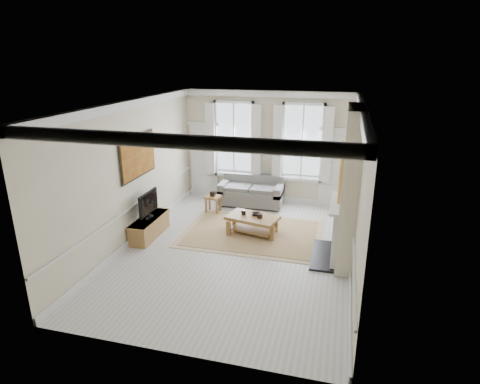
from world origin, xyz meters
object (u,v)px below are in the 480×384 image
(sofa, at_px, (252,193))
(coffee_table, at_px, (253,219))
(side_table, at_px, (213,199))
(tv_stand, at_px, (149,227))

(sofa, relative_size, coffee_table, 1.35)
(side_table, relative_size, coffee_table, 0.35)
(tv_stand, bearing_deg, sofa, 56.10)
(sofa, xyz_separation_m, tv_stand, (-1.97, -2.93, -0.11))
(sofa, bearing_deg, coffee_table, -76.39)
(sofa, relative_size, side_table, 3.87)
(sofa, xyz_separation_m, side_table, (-0.94, -0.92, 0.02))
(sofa, distance_m, side_table, 1.32)
(coffee_table, relative_size, tv_stand, 1.00)
(coffee_table, height_order, tv_stand, tv_stand)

